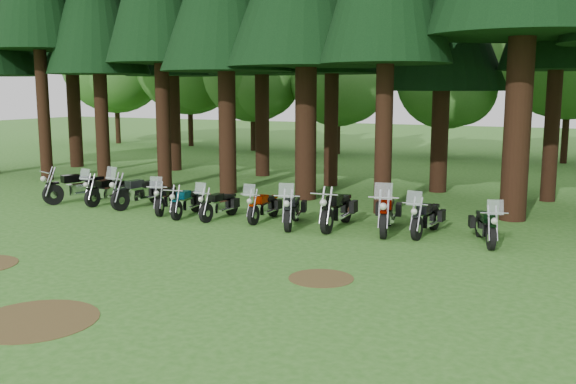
# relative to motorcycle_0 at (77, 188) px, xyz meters

# --- Properties ---
(ground) EXTENTS (120.00, 120.00, 0.00)m
(ground) POSITION_rel_motorcycle_0_xyz_m (6.98, -5.29, -0.51)
(ground) COLOR #2D691D
(ground) RESTS_ON ground
(decid_0) EXTENTS (8.00, 7.78, 10.00)m
(decid_0) POSITION_rel_motorcycle_0_xyz_m (-15.12, 19.97, 5.39)
(decid_0) COLOR #321B10
(decid_0) RESTS_ON ground
(decid_1) EXTENTS (7.91, 7.69, 9.88)m
(decid_1) POSITION_rel_motorcycle_0_xyz_m (-9.01, 20.47, 5.33)
(decid_1) COLOR #321B10
(decid_1) RESTS_ON ground
(decid_2) EXTENTS (6.72, 6.53, 8.40)m
(decid_2) POSITION_rel_motorcycle_0_xyz_m (-3.45, 19.49, 4.45)
(decid_2) COLOR #321B10
(decid_2) RESTS_ON ground
(decid_3) EXTENTS (6.12, 5.95, 7.65)m
(decid_3) POSITION_rel_motorcycle_0_xyz_m (2.27, 19.84, 4.01)
(decid_3) COLOR #321B10
(decid_3) RESTS_ON ground
(decid_4) EXTENTS (5.93, 5.76, 7.41)m
(decid_4) POSITION_rel_motorcycle_0_xyz_m (8.56, 21.03, 3.86)
(decid_4) COLOR #321B10
(decid_4) RESTS_ON ground
(dirt_patch_1) EXTENTS (1.40, 1.40, 0.01)m
(dirt_patch_1) POSITION_rel_motorcycle_0_xyz_m (11.48, -4.79, -0.50)
(dirt_patch_1) COLOR #4C3D1E
(dirt_patch_1) RESTS_ON ground
(dirt_patch_2) EXTENTS (2.20, 2.20, 0.01)m
(dirt_patch_2) POSITION_rel_motorcycle_0_xyz_m (7.98, -9.29, -0.50)
(dirt_patch_2) COLOR #4C3D1E
(dirt_patch_2) RESTS_ON ground
(motorcycle_0) EXTENTS (1.04, 2.32, 0.99)m
(motorcycle_0) POSITION_rel_motorcycle_0_xyz_m (0.00, 0.00, 0.00)
(motorcycle_0) COLOR black
(motorcycle_0) RESTS_ON ground
(motorcycle_1) EXTENTS (0.42, 2.15, 1.35)m
(motorcycle_1) POSITION_rel_motorcycle_0_xyz_m (1.26, 0.17, -0.05)
(motorcycle_1) COLOR black
(motorcycle_1) RESTS_ON ground
(motorcycle_2) EXTENTS (0.70, 2.38, 1.50)m
(motorcycle_2) POSITION_rel_motorcycle_0_xyz_m (2.65, 0.15, -0.01)
(motorcycle_2) COLOR black
(motorcycle_2) RESTS_ON ground
(motorcycle_3) EXTENTS (0.93, 2.04, 1.31)m
(motorcycle_3) POSITION_rel_motorcycle_0_xyz_m (4.04, -0.19, -0.07)
(motorcycle_3) COLOR black
(motorcycle_3) RESTS_ON ground
(motorcycle_4) EXTENTS (0.45, 1.99, 0.81)m
(motorcycle_4) POSITION_rel_motorcycle_0_xyz_m (4.98, -0.39, -0.09)
(motorcycle_4) COLOR black
(motorcycle_4) RESTS_ON ground
(motorcycle_5) EXTENTS (0.40, 1.99, 1.25)m
(motorcycle_5) POSITION_rel_motorcycle_0_xyz_m (6.14, -0.33, -0.09)
(motorcycle_5) COLOR black
(motorcycle_5) RESTS_ON ground
(motorcycle_6) EXTENTS (0.38, 2.00, 1.26)m
(motorcycle_6) POSITION_rel_motorcycle_0_xyz_m (7.53, 0.00, -0.08)
(motorcycle_6) COLOR black
(motorcycle_6) RESTS_ON ground
(motorcycle_7) EXTENTS (0.94, 2.25, 1.43)m
(motorcycle_7) POSITION_rel_motorcycle_0_xyz_m (8.66, -0.33, -0.03)
(motorcycle_7) COLOR black
(motorcycle_7) RESTS_ON ground
(motorcycle_8) EXTENTS (0.38, 2.43, 0.99)m
(motorcycle_8) POSITION_rel_motorcycle_0_xyz_m (9.91, 0.04, -0.00)
(motorcycle_8) COLOR black
(motorcycle_8) RESTS_ON ground
(motorcycle_9) EXTENTS (0.83, 2.49, 1.57)m
(motorcycle_9) POSITION_rel_motorcycle_0_xyz_m (11.37, 0.12, 0.02)
(motorcycle_9) COLOR black
(motorcycle_9) RESTS_ON ground
(motorcycle_10) EXTENTS (0.47, 2.18, 1.37)m
(motorcycle_10) POSITION_rel_motorcycle_0_xyz_m (12.45, 0.26, -0.05)
(motorcycle_10) COLOR black
(motorcycle_10) RESTS_ON ground
(motorcycle_11) EXTENTS (0.98, 2.05, 1.32)m
(motorcycle_11) POSITION_rel_motorcycle_0_xyz_m (14.09, -0.03, -0.06)
(motorcycle_11) COLOR black
(motorcycle_11) RESTS_ON ground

